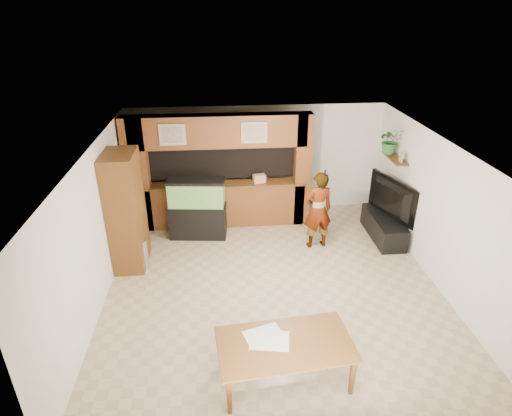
{
  "coord_description": "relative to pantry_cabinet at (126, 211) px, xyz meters",
  "views": [
    {
      "loc": [
        -0.89,
        -6.46,
        4.76
      ],
      "look_at": [
        -0.26,
        0.6,
        1.3
      ],
      "focal_mm": 30.0,
      "sensor_mm": 36.0,
      "label": 1
    }
  ],
  "objects": [
    {
      "name": "ceiling",
      "position": [
        2.7,
        -0.97,
        1.45
      ],
      "size": [
        6.5,
        6.5,
        0.0
      ],
      "primitive_type": "plane",
      "color": "white",
      "rests_on": "wall_back"
    },
    {
      "name": "potted_plant",
      "position": [
        5.52,
        1.23,
        0.86
      ],
      "size": [
        0.55,
        0.49,
        0.58
      ],
      "primitive_type": "imported",
      "rotation": [
        0.0,
        0.0,
        -0.06
      ],
      "color": "#2D702D",
      "rests_on": "wall_shelf"
    },
    {
      "name": "photo_frame",
      "position": [
        5.55,
        0.68,
        0.67
      ],
      "size": [
        0.03,
        0.15,
        0.2
      ],
      "primitive_type": "cube",
      "rotation": [
        0.0,
        0.0,
        -0.02
      ],
      "color": "tan",
      "rests_on": "wall_shelf"
    },
    {
      "name": "counter_box",
      "position": [
        2.68,
        1.48,
        -0.02
      ],
      "size": [
        0.3,
        0.23,
        0.18
      ],
      "primitive_type": "cube",
      "rotation": [
        0.0,
        0.0,
        0.2
      ],
      "color": "tan",
      "rests_on": "partition"
    },
    {
      "name": "person",
      "position": [
        3.79,
        0.34,
        -0.31
      ],
      "size": [
        0.67,
        0.5,
        1.68
      ],
      "primitive_type": "imported",
      "rotation": [
        0.0,
        0.0,
        3.31
      ],
      "color": "#967D52",
      "rests_on": "floor"
    },
    {
      "name": "tv_stand",
      "position": [
        5.35,
        0.57,
        -0.9
      ],
      "size": [
        0.54,
        1.48,
        0.49
      ],
      "primitive_type": "cube",
      "color": "black",
      "rests_on": "floor"
    },
    {
      "name": "wall_shelf",
      "position": [
        5.55,
        0.98,
        0.55
      ],
      "size": [
        0.25,
        0.9,
        0.04
      ],
      "primitive_type": "cube",
      "color": "brown",
      "rests_on": "wall_right"
    },
    {
      "name": "trash_can",
      "position": [
        0.17,
        -0.17,
        -0.85
      ],
      "size": [
        0.33,
        0.33,
        0.61
      ],
      "primitive_type": "cylinder",
      "color": "#B2B2B7",
      "rests_on": "floor"
    },
    {
      "name": "wall_left",
      "position": [
        -0.3,
        -0.97,
        0.15
      ],
      "size": [
        0.0,
        6.5,
        6.5
      ],
      "primitive_type": "plane",
      "rotation": [
        1.57,
        0.0,
        1.57
      ],
      "color": "white",
      "rests_on": "floor"
    },
    {
      "name": "wall_clock",
      "position": [
        -0.27,
        0.03,
        0.75
      ],
      "size": [
        0.05,
        0.25,
        0.25
      ],
      "color": "black",
      "rests_on": "wall_left"
    },
    {
      "name": "partition",
      "position": [
        1.75,
        1.66,
        0.16
      ],
      "size": [
        4.2,
        0.99,
        2.6
      ],
      "color": "brown",
      "rests_on": "floor"
    },
    {
      "name": "dining_table",
      "position": [
        2.59,
        -3.2,
        -0.83
      ],
      "size": [
        1.89,
        1.17,
        0.63
      ],
      "primitive_type": "imported",
      "rotation": [
        0.0,
        0.0,
        0.1
      ],
      "color": "brown",
      "rests_on": "floor"
    },
    {
      "name": "aquarium",
      "position": [
        1.28,
        0.98,
        -0.49
      ],
      "size": [
        1.23,
        0.46,
        1.36
      ],
      "rotation": [
        0.0,
        0.0,
        -0.11
      ],
      "color": "black",
      "rests_on": "floor"
    },
    {
      "name": "wall_right",
      "position": [
        5.7,
        -0.97,
        0.15
      ],
      "size": [
        0.0,
        6.5,
        6.5
      ],
      "primitive_type": "plane",
      "rotation": [
        1.57,
        0.0,
        -1.57
      ],
      "color": "white",
      "rests_on": "floor"
    },
    {
      "name": "pantry_cabinet",
      "position": [
        0.0,
        0.0,
        0.0
      ],
      "size": [
        0.58,
        0.94,
        2.3
      ],
      "primitive_type": "cube",
      "color": "brown",
      "rests_on": "floor"
    },
    {
      "name": "newspaper_a",
      "position": [
        2.38,
        -3.09,
        -0.51
      ],
      "size": [
        0.58,
        0.47,
        0.01
      ],
      "primitive_type": "cube",
      "rotation": [
        0.0,
        0.0,
        -0.17
      ],
      "color": "silver",
      "rests_on": "dining_table"
    },
    {
      "name": "wall_back",
      "position": [
        2.7,
        2.28,
        0.15
      ],
      "size": [
        6.0,
        0.0,
        6.0
      ],
      "primitive_type": "plane",
      "rotation": [
        1.57,
        0.0,
        0.0
      ],
      "color": "white",
      "rests_on": "floor"
    },
    {
      "name": "floor",
      "position": [
        2.7,
        -0.97,
        -1.15
      ],
      "size": [
        6.5,
        6.5,
        0.0
      ],
      "primitive_type": "plane",
      "color": "tan",
      "rests_on": "ground"
    },
    {
      "name": "microphone",
      "position": [
        3.84,
        0.18,
        0.58
      ],
      "size": [
        0.04,
        0.1,
        0.16
      ],
      "primitive_type": "cylinder",
      "rotation": [
        0.44,
        0.0,
        0.0
      ],
      "color": "black",
      "rests_on": "person"
    },
    {
      "name": "television",
      "position": [
        5.35,
        0.57,
        -0.23
      ],
      "size": [
        0.66,
        1.47,
        0.85
      ],
      "primitive_type": "imported",
      "rotation": [
        0.0,
        0.0,
        1.9
      ],
      "color": "black",
      "rests_on": "tv_stand"
    },
    {
      "name": "newspaper_b",
      "position": [
        2.32,
        -2.99,
        -0.51
      ],
      "size": [
        0.6,
        0.51,
        0.01
      ],
      "primitive_type": "cube",
      "rotation": [
        0.0,
        0.0,
        0.31
      ],
      "color": "silver",
      "rests_on": "dining_table"
    }
  ]
}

